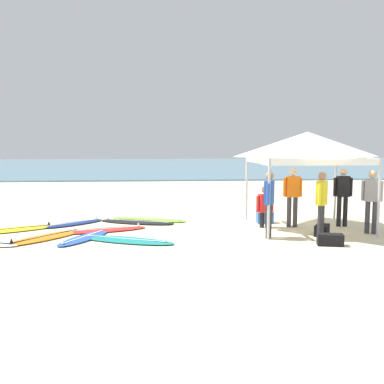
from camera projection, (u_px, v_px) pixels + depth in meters
The scene contains 20 objects.
ground_plane at pixel (199, 230), 12.77m from camera, with size 80.00×80.00×0.00m, color beige.
sea at pixel (169, 166), 46.35m from camera, with size 80.00×36.00×0.10m, color #568499.
canopy_tent at pixel (307, 145), 12.74m from camera, with size 2.99×2.99×2.75m.
surfboard_orange at pixel (46, 237), 11.56m from camera, with size 2.01×2.32×0.19m.
surfboard_red at pixel (106, 230), 12.54m from camera, with size 2.37×1.32×0.19m.
surfboard_navy at pixel (74, 223), 13.54m from camera, with size 1.82×1.72×0.19m.
surfboard_yellow at pixel (10, 230), 12.54m from camera, with size 2.62×1.84×0.19m.
surfboard_black at pixel (137, 222), 13.79m from camera, with size 2.47×1.46×0.19m.
surfboard_teal at pixel (127, 240), 11.24m from camera, with size 2.64×1.70×0.19m.
surfboard_lime at pixel (149, 220), 14.20m from camera, with size 2.53×1.42×0.19m.
surfboard_blue at pixel (84, 238), 11.47m from camera, with size 1.38×2.10×0.19m.
person_grey at pixel (372, 197), 12.09m from camera, with size 0.49×0.37×1.71m.
person_blue at pixel (269, 200), 11.55m from camera, with size 0.34×0.52×1.71m.
person_yellow at pixel (322, 201), 11.43m from camera, with size 0.38×0.48×1.71m.
person_orange at pixel (293, 193), 13.07m from camera, with size 0.55×0.24×1.71m.
person_black at pixel (343, 193), 13.15m from camera, with size 0.54×0.27×1.71m.
person_red at pixel (265, 205), 13.04m from camera, with size 0.54×0.30×1.20m.
gear_bag_near_tent at pixel (322, 230), 11.96m from camera, with size 0.60×0.32×0.28m, color black.
gear_bag_by_pole at pixel (330, 240), 10.79m from camera, with size 0.60×0.32×0.28m, color black.
cooler_box at pixel (265, 217), 13.80m from camera, with size 0.50×0.36×0.39m.
Camera 1 is at (-1.15, -12.53, 2.45)m, focal length 42.29 mm.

